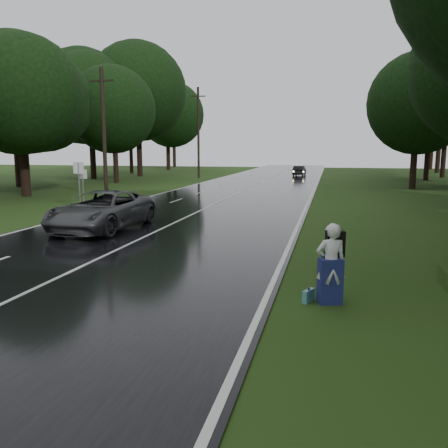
% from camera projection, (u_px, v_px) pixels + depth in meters
% --- Properties ---
extents(ground, '(160.00, 160.00, 0.00)m').
position_uv_depth(ground, '(25.00, 295.00, 11.19)').
color(ground, '#223D12').
rests_on(ground, ground).
extents(road, '(12.00, 140.00, 0.04)m').
position_uv_depth(road, '(219.00, 202.00, 30.40)').
color(road, black).
rests_on(road, ground).
extents(lane_center, '(0.12, 140.00, 0.01)m').
position_uv_depth(lane_center, '(219.00, 202.00, 30.40)').
color(lane_center, silver).
rests_on(lane_center, road).
extents(grey_car, '(2.98, 6.13, 1.68)m').
position_uv_depth(grey_car, '(102.00, 210.00, 19.91)').
color(grey_car, '#424346').
rests_on(grey_car, road).
extents(far_car, '(1.59, 3.92, 1.27)m').
position_uv_depth(far_car, '(299.00, 171.00, 59.80)').
color(far_car, black).
rests_on(far_car, road).
extents(hitchhiker, '(0.79, 0.75, 1.88)m').
position_uv_depth(hitchhiker, '(331.00, 266.00, 10.45)').
color(hitchhiker, silver).
rests_on(hitchhiker, ground).
extents(suitcase, '(0.28, 0.43, 0.30)m').
position_uv_depth(suitcase, '(308.00, 296.00, 10.64)').
color(suitcase, teal).
rests_on(suitcase, ground).
extents(utility_pole_mid, '(1.80, 0.28, 9.09)m').
position_uv_depth(utility_pole_mid, '(107.00, 198.00, 32.92)').
color(utility_pole_mid, black).
rests_on(utility_pole_mid, ground).
extents(utility_pole_far, '(1.80, 0.28, 10.74)m').
position_uv_depth(utility_pole_far, '(199.00, 178.00, 55.75)').
color(utility_pole_far, black).
rests_on(utility_pole_far, ground).
extents(road_sign_a, '(0.66, 0.10, 2.75)m').
position_uv_depth(road_sign_a, '(81.00, 209.00, 27.09)').
color(road_sign_a, white).
rests_on(road_sign_a, ground).
extents(road_sign_b, '(0.56, 0.10, 2.32)m').
position_uv_depth(road_sign_b, '(84.00, 208.00, 27.48)').
color(road_sign_b, white).
rests_on(road_sign_b, ground).
extents(tree_left_d, '(8.01, 8.01, 12.52)m').
position_uv_depth(tree_left_d, '(27.00, 196.00, 34.39)').
color(tree_left_d, black).
rests_on(tree_left_d, ground).
extents(tree_left_e, '(7.96, 7.96, 12.44)m').
position_uv_depth(tree_left_e, '(116.00, 183.00, 47.62)').
color(tree_left_e, black).
rests_on(tree_left_e, ground).
extents(tree_left_f, '(11.42, 11.42, 17.84)m').
position_uv_depth(tree_left_f, '(140.00, 176.00, 59.20)').
color(tree_left_f, black).
rests_on(tree_left_f, ground).
extents(tree_right_e, '(7.91, 7.91, 12.35)m').
position_uv_depth(tree_right_e, '(412.00, 189.00, 40.66)').
color(tree_right_e, black).
rests_on(tree_right_e, ground).
extents(tree_right_f, '(8.79, 8.79, 13.74)m').
position_uv_depth(tree_right_f, '(425.00, 180.00, 51.60)').
color(tree_right_f, black).
rests_on(tree_right_f, ground).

